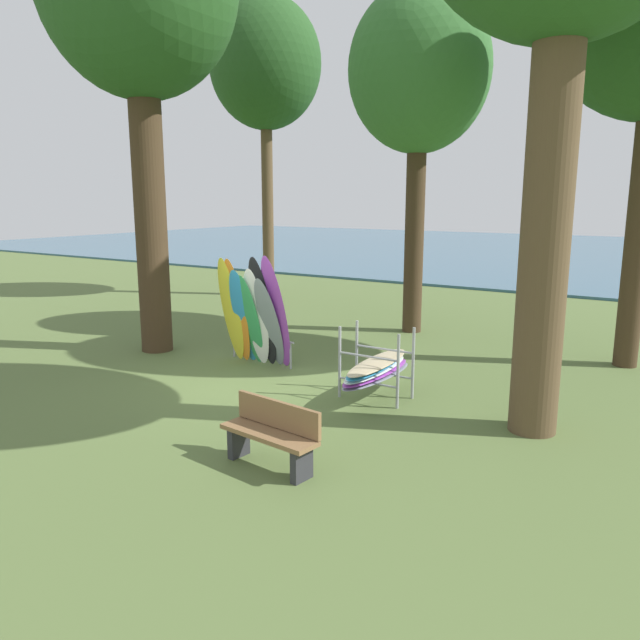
{
  "coord_description": "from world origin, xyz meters",
  "views": [
    {
      "loc": [
        6.94,
        -8.59,
        3.4
      ],
      "look_at": [
        0.81,
        1.07,
        1.1
      ],
      "focal_mm": 34.26,
      "sensor_mm": 36.0,
      "label": 1
    }
  ],
  "objects_px": {
    "leaning_board_pile": "(253,315)",
    "park_bench": "(272,433)",
    "tree_far_right_back": "(265,65)",
    "tree_mid_behind": "(419,74)",
    "board_storage_rack": "(376,368)"
  },
  "relations": [
    {
      "from": "leaning_board_pile",
      "to": "board_storage_rack",
      "type": "height_order",
      "value": "leaning_board_pile"
    },
    {
      "from": "tree_far_right_back",
      "to": "park_bench",
      "type": "relative_size",
      "value": 6.87
    },
    {
      "from": "board_storage_rack",
      "to": "leaning_board_pile",
      "type": "bearing_deg",
      "value": 170.75
    },
    {
      "from": "board_storage_rack",
      "to": "park_bench",
      "type": "height_order",
      "value": "board_storage_rack"
    },
    {
      "from": "tree_far_right_back",
      "to": "leaning_board_pile",
      "type": "height_order",
      "value": "tree_far_right_back"
    },
    {
      "from": "tree_far_right_back",
      "to": "tree_mid_behind",
      "type": "bearing_deg",
      "value": -22.61
    },
    {
      "from": "board_storage_rack",
      "to": "park_bench",
      "type": "distance_m",
      "value": 3.17
    },
    {
      "from": "tree_far_right_back",
      "to": "board_storage_rack",
      "type": "distance_m",
      "value": 13.69
    },
    {
      "from": "leaning_board_pile",
      "to": "park_bench",
      "type": "height_order",
      "value": "leaning_board_pile"
    },
    {
      "from": "board_storage_rack",
      "to": "park_bench",
      "type": "xyz_separation_m",
      "value": [
        0.13,
        -3.17,
        -0.07
      ]
    },
    {
      "from": "leaning_board_pile",
      "to": "tree_mid_behind",
      "type": "bearing_deg",
      "value": 73.69
    },
    {
      "from": "tree_mid_behind",
      "to": "leaning_board_pile",
      "type": "relative_size",
      "value": 3.6
    },
    {
      "from": "tree_mid_behind",
      "to": "board_storage_rack",
      "type": "bearing_deg",
      "value": -72.29
    },
    {
      "from": "tree_mid_behind",
      "to": "park_bench",
      "type": "relative_size",
      "value": 5.81
    },
    {
      "from": "tree_far_right_back",
      "to": "park_bench",
      "type": "distance_m",
      "value": 15.87
    }
  ]
}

